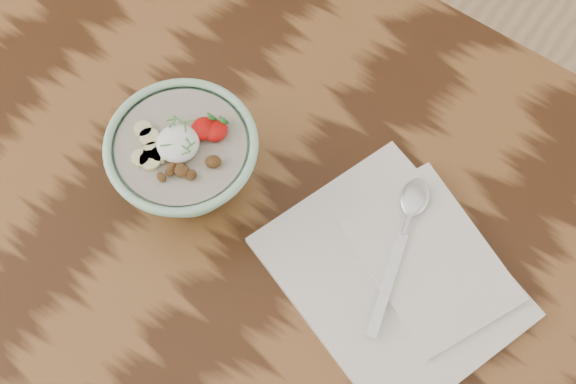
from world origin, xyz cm
name	(u,v)px	position (x,y,z in cm)	size (l,w,h in cm)	color
table	(133,208)	(0.00, 0.00, 65.70)	(160.00, 90.00, 75.00)	#361C0D
breakfast_bowl	(185,160)	(7.35, 4.41, 80.77)	(17.07, 17.07, 11.40)	#9AD0A9
napkin	(400,273)	(33.95, 8.98, 75.69)	(32.30, 29.05, 1.65)	silver
spoon	(408,218)	(31.38, 14.62, 77.09)	(7.68, 19.81, 1.05)	silver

